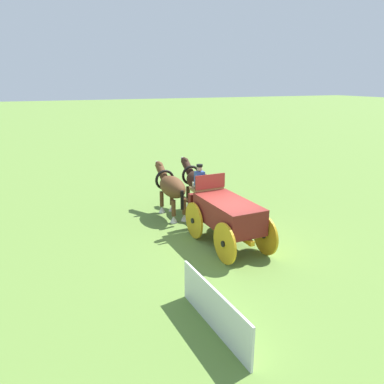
% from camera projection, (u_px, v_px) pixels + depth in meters
% --- Properties ---
extents(ground_plane, '(220.00, 220.00, 0.00)m').
position_uv_depth(ground_plane, '(227.00, 245.00, 13.73)').
color(ground_plane, olive).
extents(show_wagon, '(5.93, 1.87, 2.71)m').
position_uv_depth(show_wagon, '(226.00, 213.00, 13.52)').
color(show_wagon, maroon).
rests_on(show_wagon, ground).
extents(draft_horse_near, '(3.06, 0.98, 2.18)m').
position_uv_depth(draft_horse_near, '(171.00, 187.00, 16.37)').
color(draft_horse_near, brown).
rests_on(draft_horse_near, ground).
extents(draft_horse_off, '(3.00, 0.98, 2.26)m').
position_uv_depth(draft_horse_off, '(198.00, 182.00, 16.88)').
color(draft_horse_off, '#331E14').
rests_on(draft_horse_off, ground).
extents(sponsor_banner, '(3.20, 0.23, 1.10)m').
position_uv_depth(sponsor_banner, '(214.00, 309.00, 8.94)').
color(sponsor_banner, silver).
rests_on(sponsor_banner, ground).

